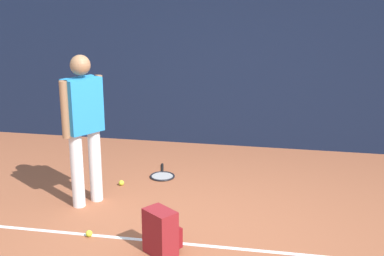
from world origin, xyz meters
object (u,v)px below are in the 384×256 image
object	(u,v)px
tennis_ball_near_player	(89,234)
tennis_ball_by_fence	(121,183)
backpack	(162,232)
tennis_player	(84,122)
tennis_racket	(162,175)

from	to	relation	value
tennis_ball_near_player	tennis_ball_by_fence	world-z (taller)	same
tennis_ball_near_player	backpack	bearing A→B (deg)	-12.31
tennis_player	tennis_ball_near_player	xyz separation A→B (m)	(0.31, -0.77, -0.93)
tennis_player	tennis_racket	world-z (taller)	tennis_player
tennis_racket	tennis_ball_near_player	world-z (taller)	tennis_ball_near_player
tennis_ball_near_player	tennis_ball_by_fence	xyz separation A→B (m)	(-0.10, 1.33, 0.00)
tennis_player	tennis_ball_by_fence	xyz separation A→B (m)	(0.21, 0.57, -0.93)
tennis_player	backpack	bearing A→B (deg)	84.13
tennis_player	tennis_ball_by_fence	size ratio (longest dim) A/B	25.76
tennis_racket	tennis_ball_near_player	xyz separation A→B (m)	(-0.32, -1.73, 0.02)
tennis_player	tennis_ball_by_fence	bearing A→B (deg)	-165.71
tennis_player	tennis_racket	xyz separation A→B (m)	(0.64, 0.96, -0.95)
backpack	tennis_ball_by_fence	size ratio (longest dim) A/B	6.67
tennis_racket	backpack	size ratio (longest dim) A/B	1.45
tennis_racket	tennis_ball_by_fence	bearing A→B (deg)	-61.10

